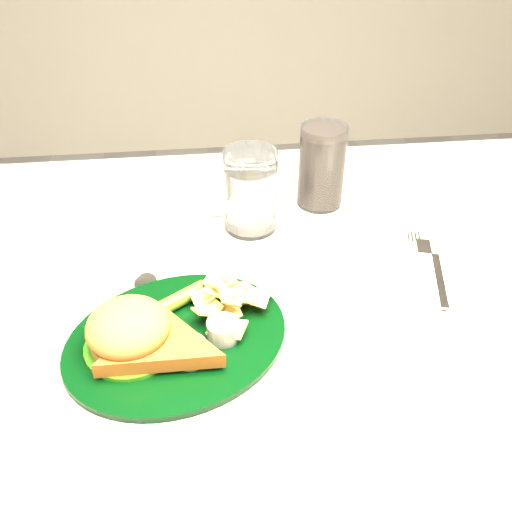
{
  "coord_description": "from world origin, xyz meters",
  "views": [
    {
      "loc": [
        -0.05,
        -0.61,
        1.24
      ],
      "look_at": [
        0.02,
        -0.01,
        0.8
      ],
      "focal_mm": 40.0,
      "sensor_mm": 36.0,
      "label": 1
    }
  ],
  "objects": [
    {
      "name": "table",
      "position": [
        0.0,
        0.0,
        0.38
      ],
      "size": [
        1.2,
        0.8,
        0.75
      ],
      "primitive_type": null,
      "color": "#9C988D",
      "rests_on": "ground"
    },
    {
      "name": "dinner_plate",
      "position": [
        -0.09,
        -0.1,
        0.78
      ],
      "size": [
        0.34,
        0.32,
        0.06
      ],
      "primitive_type": null,
      "rotation": [
        0.0,
        0.0,
        0.44
      ],
      "color": "black",
      "rests_on": "table"
    },
    {
      "name": "water_glass",
      "position": [
        0.03,
        0.14,
        0.81
      ],
      "size": [
        0.11,
        0.11,
        0.13
      ],
      "primitive_type": "cylinder",
      "rotation": [
        0.0,
        0.0,
        0.41
      ],
      "color": "white",
      "rests_on": "table"
    },
    {
      "name": "cola_glass",
      "position": [
        0.15,
        0.2,
        0.82
      ],
      "size": [
        0.1,
        0.1,
        0.14
      ],
      "primitive_type": "cylinder",
      "rotation": [
        0.0,
        0.0,
        -0.4
      ],
      "color": "black",
      "rests_on": "table"
    },
    {
      "name": "fork_napkin",
      "position": [
        0.27,
        -0.02,
        0.76
      ],
      "size": [
        0.15,
        0.18,
        0.01
      ],
      "primitive_type": null,
      "rotation": [
        0.0,
        0.0,
        -0.25
      ],
      "color": "white",
      "rests_on": "table"
    },
    {
      "name": "spoon",
      "position": [
        -0.12,
        -0.07,
        0.76
      ],
      "size": [
        0.1,
        0.16,
        0.01
      ],
      "primitive_type": null,
      "rotation": [
        0.0,
        0.0,
        -0.4
      ],
      "color": "silver",
      "rests_on": "table"
    },
    {
      "name": "ramekin",
      "position": [
        -0.18,
        0.12,
        0.76
      ],
      "size": [
        0.05,
        0.05,
        0.02
      ],
      "primitive_type": "cylinder",
      "rotation": [
        0.0,
        0.0,
        -0.32
      ],
      "color": "silver",
      "rests_on": "table"
    },
    {
      "name": "wrapped_straw",
      "position": [
        -0.08,
        0.18,
        0.75
      ],
      "size": [
        0.23,
        0.09,
        0.01
      ],
      "primitive_type": null,
      "rotation": [
        0.0,
        0.0,
        -0.07
      ],
      "color": "white",
      "rests_on": "table"
    }
  ]
}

